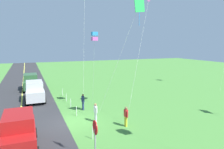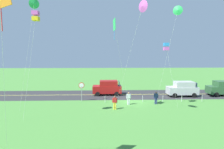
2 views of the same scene
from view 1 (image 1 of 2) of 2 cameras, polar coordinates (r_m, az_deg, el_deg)
ground_plane at (r=18.18m, az=-10.87°, el=-12.82°), size 120.00×120.00×0.10m
asphalt_road at (r=17.90m, az=-23.89°, el=-13.59°), size 120.00×7.00×0.00m
road_centre_stripe at (r=17.90m, az=-23.89°, el=-13.57°), size 120.00×0.16×0.00m
car_suv_foreground at (r=14.46m, az=-24.06°, el=-14.00°), size 4.40×2.12×2.24m
car_parked_west_near at (r=25.31m, az=-20.33°, el=-4.28°), size 4.40×2.12×2.24m
car_parked_west_far at (r=31.58m, az=-21.32°, el=-1.88°), size 4.40×2.12×2.24m
stop_sign at (r=11.37m, az=-4.61°, el=-15.97°), size 0.76×0.08×2.56m
person_adult_near at (r=16.78m, az=3.81°, el=-11.19°), size 0.58×0.22×1.60m
person_adult_companion at (r=17.71m, az=-4.50°, el=-10.13°), size 0.58×0.22×1.60m
person_child_watcher at (r=20.90m, az=-7.93°, el=-7.27°), size 0.58×0.22×1.60m
kite_blue_mid at (r=16.38m, az=7.29°, el=17.98°), size 2.07×3.41×10.07m
kite_cyan_top at (r=21.13m, az=-4.80°, el=10.30°), size 1.86×0.56×7.64m
fence_post_0 at (r=27.01m, az=-13.39°, el=-4.73°), size 0.05×0.05×0.90m
fence_post_1 at (r=24.35m, az=-12.37°, el=-6.14°), size 0.05×0.05×0.90m
fence_post_2 at (r=21.93m, az=-11.22°, el=-7.73°), size 0.05×0.05×0.90m
fence_post_3 at (r=19.40m, az=-9.66°, el=-9.84°), size 0.05×0.05×0.90m
fence_post_4 at (r=14.89m, az=-5.32°, el=-15.55°), size 0.05×0.05×0.90m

